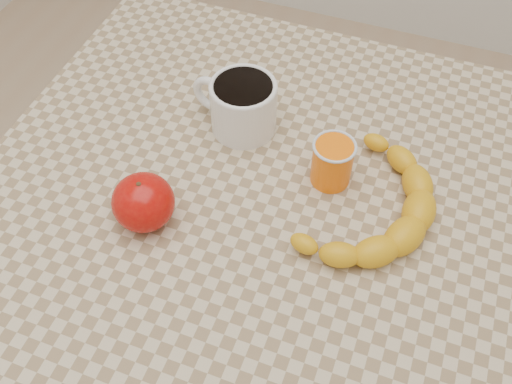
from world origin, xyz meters
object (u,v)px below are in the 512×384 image
(coffee_mug, at_px, (242,104))
(orange_juice_glass, at_px, (332,162))
(table, at_px, (256,235))
(apple, at_px, (143,202))
(banana, at_px, (369,205))

(coffee_mug, relative_size, orange_juice_glass, 2.05)
(table, distance_m, orange_juice_glass, 0.17)
(table, xyz_separation_m, orange_juice_glass, (0.08, 0.07, 0.12))
(table, relative_size, coffee_mug, 5.55)
(table, height_order, apple, apple)
(table, distance_m, apple, 0.19)
(orange_juice_glass, relative_size, banana, 0.21)
(coffee_mug, distance_m, banana, 0.24)
(apple, bearing_deg, coffee_mug, 74.69)
(orange_juice_glass, height_order, apple, apple)
(orange_juice_glass, bearing_deg, table, -138.93)
(banana, bearing_deg, table, -145.61)
(coffee_mug, height_order, banana, coffee_mug)
(orange_juice_glass, distance_m, banana, 0.08)
(coffee_mug, distance_m, apple, 0.21)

